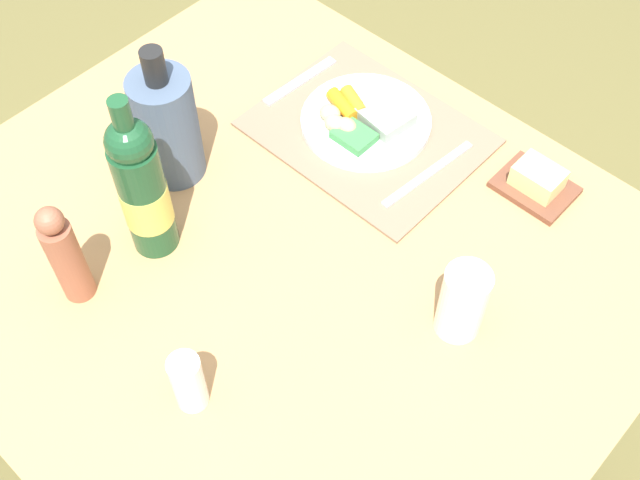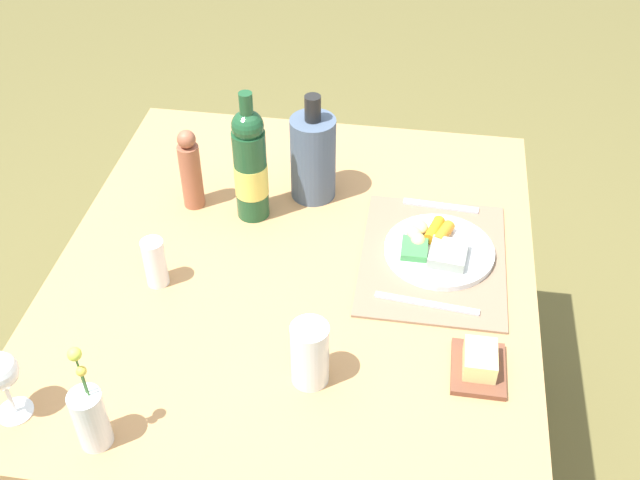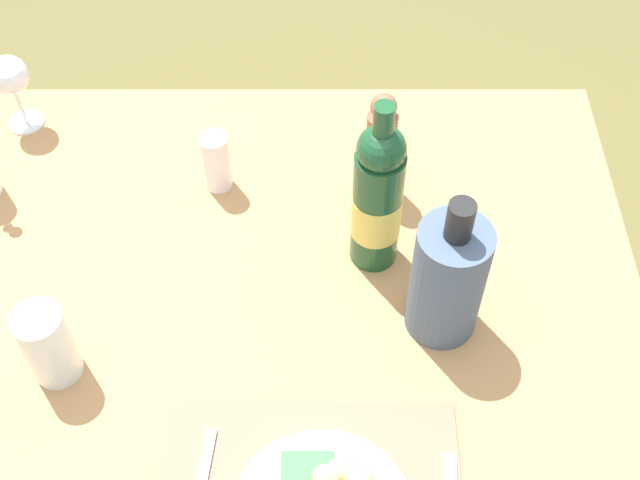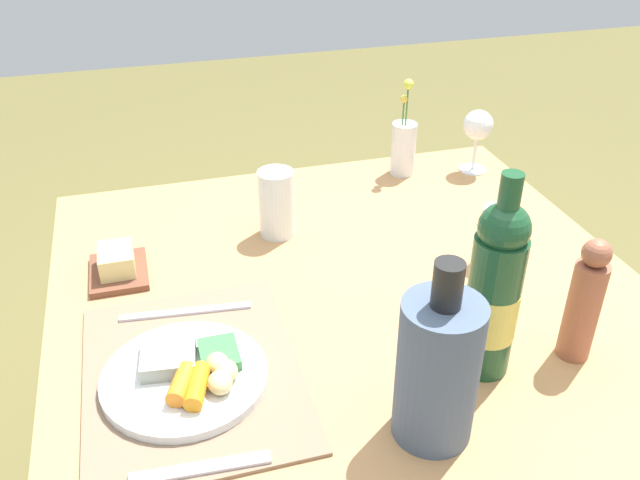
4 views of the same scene
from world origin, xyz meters
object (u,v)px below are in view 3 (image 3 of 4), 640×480
(wine_bottle, at_px, (375,198))
(salt_shaker, at_px, (214,162))
(dining_table, at_px, (270,356))
(water_tumbler, at_px, (48,349))
(cooler_bottle, at_px, (446,280))
(pepper_mill, at_px, (378,145))
(wine_glass, at_px, (7,79))

(wine_bottle, bearing_deg, salt_shaker, 149.95)
(dining_table, relative_size, water_tumbler, 8.54)
(salt_shaker, relative_size, water_tumbler, 0.82)
(dining_table, bearing_deg, salt_shaker, 108.86)
(cooler_bottle, bearing_deg, wine_bottle, 126.66)
(pepper_mill, bearing_deg, wine_glass, 166.49)
(dining_table, height_order, wine_bottle, wine_bottle)
(water_tumbler, bearing_deg, pepper_mill, 36.77)
(wine_bottle, bearing_deg, water_tumbler, -155.60)
(dining_table, distance_m, water_tumbler, 0.35)
(salt_shaker, xyz_separation_m, wine_glass, (-0.36, 0.15, 0.05))
(salt_shaker, xyz_separation_m, pepper_mill, (0.27, -0.00, 0.04))
(water_tumbler, bearing_deg, salt_shaker, 60.23)
(water_tumbler, height_order, pepper_mill, pepper_mill)
(water_tumbler, bearing_deg, wine_bottle, 24.40)
(salt_shaker, distance_m, pepper_mill, 0.27)
(salt_shaker, distance_m, wine_glass, 0.39)
(cooler_bottle, distance_m, pepper_mill, 0.28)
(cooler_bottle, bearing_deg, dining_table, 179.46)
(dining_table, xyz_separation_m, pepper_mill, (0.18, 0.27, 0.20))
(dining_table, xyz_separation_m, salt_shaker, (-0.09, 0.27, 0.16))
(wine_bottle, height_order, pepper_mill, wine_bottle)
(dining_table, relative_size, pepper_mill, 5.69)
(cooler_bottle, height_order, wine_glass, cooler_bottle)
(dining_table, distance_m, wine_bottle, 0.32)
(wine_glass, xyz_separation_m, pepper_mill, (0.63, -0.15, -0.01))
(cooler_bottle, relative_size, salt_shaker, 2.40)
(dining_table, height_order, salt_shaker, salt_shaker)
(dining_table, xyz_separation_m, water_tumbler, (-0.30, -0.08, 0.17))
(water_tumbler, bearing_deg, cooler_bottle, 8.27)
(dining_table, bearing_deg, wine_glass, 137.08)
(dining_table, distance_m, cooler_bottle, 0.34)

